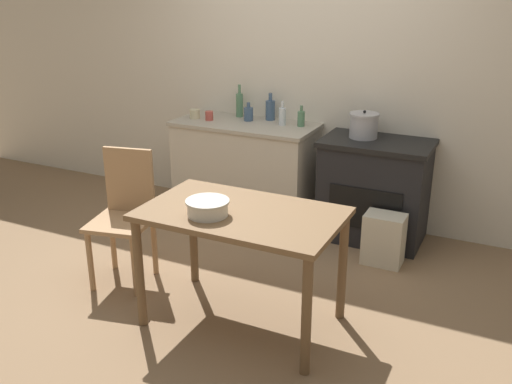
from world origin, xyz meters
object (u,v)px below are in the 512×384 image
(bottle_left, at_px, (282,116))
(bottle_mid_left, at_px, (270,110))
(work_table, at_px, (242,227))
(stove, at_px, (374,190))
(cup_mid_right, at_px, (209,116))
(stock_pot, at_px, (364,125))
(bottle_far_left, at_px, (248,114))
(flour_sack, at_px, (384,239))
(bottle_center, at_px, (301,118))
(bottle_center_left, at_px, (240,104))
(cup_center_right, at_px, (195,114))
(chair, at_px, (125,213))
(mixing_bowl_large, at_px, (208,207))

(bottle_left, bearing_deg, bottle_mid_left, 143.88)
(work_table, bearing_deg, stove, 75.89)
(cup_mid_right, bearing_deg, stock_pot, 4.64)
(bottle_far_left, height_order, bottle_mid_left, bottle_mid_left)
(stock_pot, bearing_deg, flour_sack, -53.42)
(bottle_left, bearing_deg, bottle_center, 9.68)
(bottle_center_left, distance_m, cup_center_right, 0.41)
(stock_pot, xyz_separation_m, bottle_center, (-0.55, 0.04, -0.01))
(bottle_center, bearing_deg, bottle_mid_left, 163.74)
(stove, bearing_deg, stock_pot, 165.44)
(flour_sack, distance_m, bottle_center, 1.25)
(stock_pot, relative_size, bottle_center_left, 0.82)
(stove, bearing_deg, chair, -134.26)
(bottle_far_left, xyz_separation_m, bottle_center, (0.49, 0.01, 0.01))
(stock_pot, xyz_separation_m, bottle_far_left, (-1.04, 0.03, -0.01))
(flour_sack, bearing_deg, stove, 116.01)
(work_table, relative_size, bottle_center, 6.67)
(cup_mid_right, bearing_deg, work_table, -53.94)
(work_table, xyz_separation_m, bottle_far_left, (-0.78, 1.64, 0.28))
(bottle_center_left, xyz_separation_m, cup_mid_right, (-0.18, -0.24, -0.07))
(flour_sack, xyz_separation_m, stock_pot, (-0.33, 0.45, 0.74))
(mixing_bowl_large, xyz_separation_m, bottle_far_left, (-0.63, 1.78, 0.12))
(flour_sack, distance_m, stock_pot, 0.93)
(bottle_mid_left, bearing_deg, cup_mid_right, -152.91)
(mixing_bowl_large, bearing_deg, bottle_mid_left, 103.89)
(flour_sack, height_order, cup_center_right, cup_center_right)
(bottle_center, bearing_deg, bottle_far_left, -178.63)
(bottle_center, distance_m, cup_mid_right, 0.82)
(work_table, relative_size, cup_mid_right, 14.71)
(bottle_mid_left, distance_m, cup_center_right, 0.68)
(work_table, xyz_separation_m, bottle_left, (-0.45, 1.63, 0.30))
(stove, bearing_deg, bottle_mid_left, 170.53)
(mixing_bowl_large, bearing_deg, work_table, 42.94)
(chair, relative_size, cup_mid_right, 11.72)
(cup_center_right, bearing_deg, bottle_mid_left, 20.68)
(chair, xyz_separation_m, bottle_center_left, (0.08, 1.60, 0.47))
(bottle_mid_left, height_order, bottle_center_left, bottle_center_left)
(bottle_mid_left, height_order, bottle_center, bottle_mid_left)
(bottle_far_left, relative_size, bottle_mid_left, 0.68)
(flour_sack, bearing_deg, bottle_mid_left, 154.39)
(chair, xyz_separation_m, flour_sack, (1.60, 1.02, -0.31))
(flour_sack, xyz_separation_m, bottle_left, (-1.05, 0.46, 0.75))
(bottle_center, height_order, cup_mid_right, bottle_center)
(flour_sack, distance_m, bottle_center_left, 1.80)
(bottle_center_left, bearing_deg, bottle_center, -8.30)
(bottle_center_left, relative_size, bottle_center, 1.64)
(work_table, height_order, chair, chair)
(work_table, height_order, cup_mid_right, cup_mid_right)
(stove, height_order, flour_sack, stove)
(bottle_left, height_order, bottle_mid_left, bottle_mid_left)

